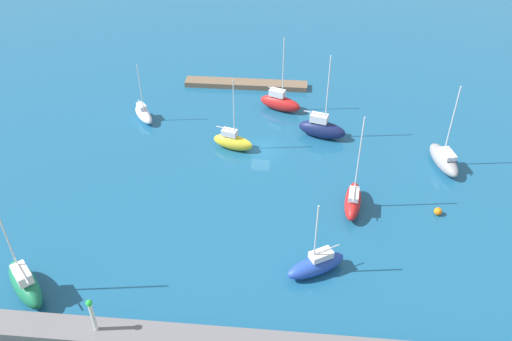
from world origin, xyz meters
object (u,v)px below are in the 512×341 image
sailboat_red_by_breakwater (353,200)px  sailboat_yellow_outer_mooring (233,141)px  pier_dock (246,84)px  sailboat_gray_lone_south (444,159)px  sailboat_blue_along_channel (316,265)px  sailboat_red_inner_mooring (280,102)px  mooring_buoy_orange (438,211)px  harbor_beacon (92,313)px  sailboat_navy_lone_north (322,128)px  sailboat_green_west_end (25,283)px  sailboat_white_east_end (143,114)px

sailboat_red_by_breakwater → sailboat_yellow_outer_mooring: (14.96, -10.70, -0.10)m
pier_dock → sailboat_gray_lone_south: (-26.76, 18.81, 0.73)m
pier_dock → sailboat_red_by_breakwater: (-15.05, 27.96, 0.84)m
sailboat_gray_lone_south → sailboat_blue_along_channel: bearing=126.2°
sailboat_red_inner_mooring → mooring_buoy_orange: sailboat_red_inner_mooring is taller
pier_dock → sailboat_gray_lone_south: sailboat_gray_lone_south is taller
harbor_beacon → mooring_buoy_orange: bearing=-148.8°
harbor_beacon → sailboat_yellow_outer_mooring: size_ratio=0.37×
sailboat_navy_lone_north → sailboat_blue_along_channel: bearing=-76.4°
sailboat_red_by_breakwater → sailboat_gray_lone_south: sailboat_red_by_breakwater is taller
mooring_buoy_orange → pier_dock: bearing=-48.8°
mooring_buoy_orange → harbor_beacon: bearing=31.2°
harbor_beacon → sailboat_yellow_outer_mooring: sailboat_yellow_outer_mooring is taller
sailboat_gray_lone_south → mooring_buoy_orange: sailboat_gray_lone_south is taller
sailboat_green_west_end → sailboat_blue_along_channel: sailboat_green_west_end is taller
sailboat_white_east_end → sailboat_blue_along_channel: 36.02m
sailboat_red_by_breakwater → mooring_buoy_orange: size_ratio=13.37×
sailboat_red_by_breakwater → sailboat_red_inner_mooring: bearing=31.0°
sailboat_yellow_outer_mooring → mooring_buoy_orange: bearing=-8.0°
pier_dock → sailboat_red_by_breakwater: size_ratio=1.60×
sailboat_red_by_breakwater → sailboat_green_west_end: (31.21, 15.22, 0.29)m
pier_dock → sailboat_blue_along_channel: size_ratio=2.18×
pier_dock → sailboat_red_by_breakwater: sailboat_red_by_breakwater is taller
sailboat_blue_along_channel → sailboat_white_east_end: bearing=-78.0°
harbor_beacon → sailboat_navy_lone_north: sailboat_navy_lone_north is taller
pier_dock → sailboat_red_inner_mooring: (-5.66, 6.74, 0.87)m
harbor_beacon → sailboat_blue_along_channel: sailboat_blue_along_channel is taller
harbor_beacon → sailboat_navy_lone_north: 39.41m
pier_dock → sailboat_yellow_outer_mooring: size_ratio=1.90×
sailboat_yellow_outer_mooring → sailboat_navy_lone_north: size_ratio=0.84×
sailboat_yellow_outer_mooring → sailboat_navy_lone_north: (-11.56, -3.88, 0.22)m
sailboat_blue_along_channel → sailboat_red_inner_mooring: bearing=-110.8°
sailboat_red_inner_mooring → sailboat_white_east_end: bearing=-145.5°
sailboat_white_east_end → sailboat_red_inner_mooring: sailboat_red_inner_mooring is taller
sailboat_navy_lone_north → sailboat_gray_lone_south: bearing=-4.6°
sailboat_yellow_outer_mooring → mooring_buoy_orange: size_ratio=11.30×
sailboat_green_west_end → sailboat_white_east_end: size_ratio=1.50×
sailboat_navy_lone_north → sailboat_white_east_end: 25.10m
sailboat_red_by_breakwater → mooring_buoy_orange: (-9.49, 0.09, -0.79)m
harbor_beacon → sailboat_blue_along_channel: 21.30m
sailboat_white_east_end → sailboat_blue_along_channel: sailboat_blue_along_channel is taller
sailboat_gray_lone_south → sailboat_navy_lone_north: bearing=56.1°
sailboat_yellow_outer_mooring → sailboat_green_west_end: 30.59m
sailboat_yellow_outer_mooring → sailboat_green_west_end: (16.25, 25.92, 0.39)m
sailboat_gray_lone_south → sailboat_yellow_outer_mooring: bearing=72.5°
sailboat_navy_lone_north → sailboat_green_west_end: (27.81, 29.80, 0.17)m
sailboat_red_by_breakwater → sailboat_red_inner_mooring: 23.20m
sailboat_red_inner_mooring → sailboat_green_west_end: bearing=-100.0°
harbor_beacon → sailboat_red_by_breakwater: size_ratio=0.31×
sailboat_yellow_outer_mooring → sailboat_gray_lone_south: sailboat_gray_lone_south is taller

